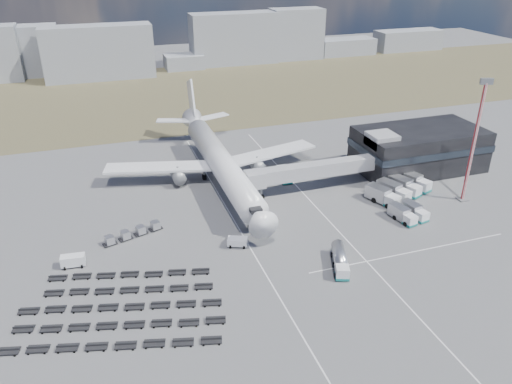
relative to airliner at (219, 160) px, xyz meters
name	(u,v)px	position (x,y,z in m)	size (l,w,h in m)	color
ground	(265,253)	(0.00, -32.38, -5.29)	(420.00, 420.00, 0.00)	#565659
grass_strip	(166,95)	(0.00, 77.62, -5.29)	(420.00, 90.00, 0.01)	#493F2C
lane_markings	(308,236)	(9.77, -29.38, -5.29)	(47.12, 110.00, 0.01)	silver
terminal	(418,148)	(47.77, -8.41, -0.04)	(30.40, 16.40, 11.00)	black
jet_bridge	(303,172)	(15.90, -11.95, -0.24)	(30.30, 3.80, 7.05)	#939399
airliner	(219,160)	(0.00, 0.00, 0.00)	(51.59, 64.53, 17.62)	white
skyline	(133,49)	(-6.30, 118.36, 4.37)	(303.41, 26.28, 22.86)	gray
fuel_tanker	(340,260)	(10.74, -40.36, -3.86)	(5.24, 9.10, 2.87)	white
pushback_tug	(237,242)	(-4.00, -28.43, -4.50)	(3.59, 2.02, 1.58)	white
utility_van	(73,261)	(-32.56, -25.75, -4.21)	(3.99, 1.81, 2.16)	white
catering_truck	(284,175)	(14.47, -4.75, -3.96)	(2.76, 5.84, 2.61)	white
service_trucks_near	(408,213)	(31.43, -29.61, -3.89)	(6.42, 7.27, 2.59)	white
service_trucks_far	(399,188)	(35.45, -19.91, -3.60)	(15.84, 12.22, 3.11)	white
uld_row	(133,233)	(-21.82, -19.32, -4.32)	(11.60, 5.07, 1.62)	black
baggage_dollies	(121,308)	(-25.81, -39.90, -4.94)	(33.04, 24.77, 0.71)	black
floodlight_mast	(474,142)	(47.42, -26.21, 7.97)	(2.51, 2.04, 26.47)	#A91B21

